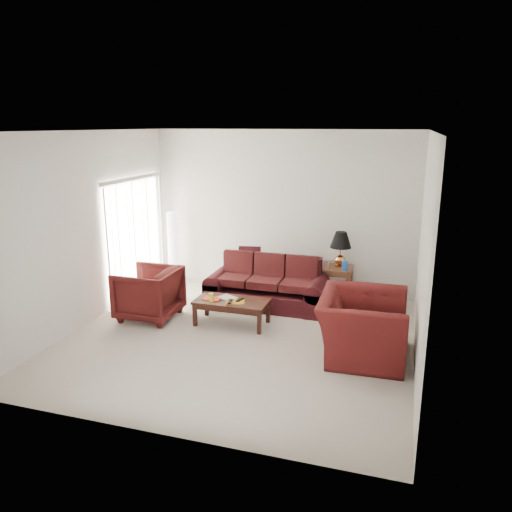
% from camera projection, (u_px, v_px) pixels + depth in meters
% --- Properties ---
extents(floor, '(5.00, 5.00, 0.00)m').
position_uv_depth(floor, '(239.00, 338.00, 7.44)').
color(floor, '#B9AD9E').
rests_on(floor, ground).
extents(blinds, '(0.10, 2.00, 2.16)m').
position_uv_depth(blinds, '(136.00, 238.00, 9.06)').
color(blinds, silver).
rests_on(blinds, ground).
extents(sofa, '(2.12, 0.99, 0.85)m').
position_uv_depth(sofa, '(267.00, 283.00, 8.63)').
color(sofa, black).
rests_on(sofa, ground).
extents(throw_pillow, '(0.44, 0.27, 0.42)m').
position_uv_depth(throw_pillow, '(250.00, 257.00, 9.32)').
color(throw_pillow, black).
rests_on(throw_pillow, sofa).
extents(end_table, '(0.58, 0.58, 0.60)m').
position_uv_depth(end_table, '(337.00, 283.00, 9.02)').
color(end_table, '#5C291F').
rests_on(end_table, ground).
extents(table_lamp, '(0.38, 0.38, 0.64)m').
position_uv_depth(table_lamp, '(340.00, 249.00, 8.90)').
color(table_lamp, '#CB7D3F').
rests_on(table_lamp, end_table).
extents(clock, '(0.14, 0.08, 0.13)m').
position_uv_depth(clock, '(325.00, 264.00, 8.90)').
color(clock, silver).
rests_on(clock, end_table).
extents(blue_canister, '(0.13, 0.13, 0.16)m').
position_uv_depth(blue_canister, '(345.00, 266.00, 8.71)').
color(blue_canister, '#194CA6').
rests_on(blue_canister, end_table).
extents(picture_frame, '(0.18, 0.19, 0.05)m').
position_uv_depth(picture_frame, '(332.00, 260.00, 9.11)').
color(picture_frame, white).
rests_on(picture_frame, end_table).
extents(floor_lamp, '(0.26, 0.26, 1.47)m').
position_uv_depth(floor_lamp, '(173.00, 248.00, 9.77)').
color(floor_lamp, silver).
rests_on(floor_lamp, ground).
extents(armchair_left, '(0.93, 0.90, 0.84)m').
position_uv_depth(armchair_left, '(149.00, 293.00, 8.12)').
color(armchair_left, '#3B0E0D').
rests_on(armchair_left, ground).
extents(armchair_right, '(1.19, 1.36, 0.86)m').
position_uv_depth(armchair_right, '(362.00, 326.00, 6.78)').
color(armchair_right, '#440F0F').
rests_on(armchair_right, ground).
extents(coffee_table, '(1.28, 0.91, 0.40)m').
position_uv_depth(coffee_table, '(232.00, 312.00, 7.90)').
color(coffee_table, black).
rests_on(coffee_table, ground).
extents(magazine_red, '(0.27, 0.20, 0.02)m').
position_uv_depth(magazine_red, '(212.00, 299.00, 7.89)').
color(magazine_red, red).
rests_on(magazine_red, coffee_table).
extents(magazine_white, '(0.34, 0.31, 0.02)m').
position_uv_depth(magazine_white, '(227.00, 298.00, 7.94)').
color(magazine_white, beige).
rests_on(magazine_white, coffee_table).
extents(magazine_orange, '(0.33, 0.29, 0.02)m').
position_uv_depth(magazine_orange, '(235.00, 302.00, 7.75)').
color(magazine_orange, orange).
rests_on(magazine_orange, coffee_table).
extents(remote_a, '(0.08, 0.19, 0.02)m').
position_uv_depth(remote_a, '(230.00, 301.00, 7.71)').
color(remote_a, black).
rests_on(remote_a, coffee_table).
extents(remote_b, '(0.09, 0.17, 0.02)m').
position_uv_depth(remote_b, '(240.00, 300.00, 7.78)').
color(remote_b, black).
rests_on(remote_b, coffee_table).
extents(yellow_glass, '(0.08, 0.08, 0.13)m').
position_uv_depth(yellow_glass, '(211.00, 297.00, 7.79)').
color(yellow_glass, yellow).
rests_on(yellow_glass, coffee_table).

